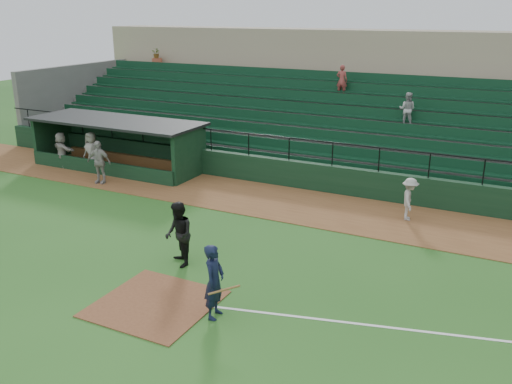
% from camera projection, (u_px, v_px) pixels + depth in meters
% --- Properties ---
extents(ground, '(90.00, 90.00, 0.00)m').
position_uv_depth(ground, '(177.00, 288.00, 15.69)').
color(ground, '#265B1D').
rests_on(ground, ground).
extents(warning_track, '(40.00, 4.00, 0.03)m').
position_uv_depth(warning_track, '(289.00, 204.00, 22.46)').
color(warning_track, brown).
rests_on(warning_track, ground).
extents(home_plate_dirt, '(3.00, 3.00, 0.03)m').
position_uv_depth(home_plate_dirt, '(155.00, 303.00, 14.83)').
color(home_plate_dirt, brown).
rests_on(home_plate_dirt, ground).
extents(foul_line, '(17.49, 4.44, 0.01)m').
position_uv_depth(foul_line, '(481.00, 338.00, 13.28)').
color(foul_line, white).
rests_on(foul_line, ground).
extents(stadium_structure, '(38.00, 13.08, 6.40)m').
position_uv_depth(stadium_structure, '(355.00, 114.00, 28.91)').
color(stadium_structure, black).
rests_on(stadium_structure, ground).
extents(dugout, '(8.90, 3.20, 2.42)m').
position_uv_depth(dugout, '(123.00, 140.00, 27.54)').
color(dugout, black).
rests_on(dugout, ground).
extents(batter_at_plate, '(1.08, 0.79, 1.99)m').
position_uv_depth(batter_at_plate, '(214.00, 281.00, 13.94)').
color(batter_at_plate, black).
rests_on(batter_at_plate, ground).
extents(umpire, '(1.25, 1.23, 2.03)m').
position_uv_depth(umpire, '(179.00, 234.00, 16.80)').
color(umpire, black).
rests_on(umpire, ground).
extents(runner, '(0.81, 1.15, 1.61)m').
position_uv_depth(runner, '(409.00, 199.00, 20.48)').
color(runner, '#A7A29C').
rests_on(runner, warning_track).
extents(dugout_player_a, '(1.21, 0.68, 1.95)m').
position_uv_depth(dugout_player_a, '(99.00, 162.00, 24.81)').
color(dugout_player_a, '#9F9995').
rests_on(dugout_player_a, warning_track).
extents(dugout_player_b, '(0.94, 0.63, 1.90)m').
position_uv_depth(dugout_player_b, '(92.00, 151.00, 26.78)').
color(dugout_player_b, gray).
rests_on(dugout_player_b, warning_track).
extents(dugout_player_c, '(1.72, 0.95, 1.77)m').
position_uv_depth(dugout_player_c, '(62.00, 150.00, 27.34)').
color(dugout_player_c, '#ABA5A0').
rests_on(dugout_player_c, warning_track).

